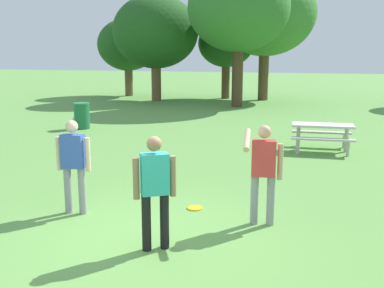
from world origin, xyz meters
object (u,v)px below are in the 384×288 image
at_px(person_catcher, 264,167).
at_px(tree_broad_center, 156,32).
at_px(frisbee, 195,208).
at_px(tree_back_left, 265,13).
at_px(tree_slender_mid, 239,8).
at_px(person_thrower, 74,161).
at_px(trash_can_beside_table, 82,116).
at_px(tree_far_right, 226,44).
at_px(tree_tall_left, 128,45).
at_px(person_bystander, 155,186).
at_px(picnic_table_near, 322,131).

height_order(person_catcher, tree_broad_center, tree_broad_center).
height_order(frisbee, tree_back_left, tree_back_left).
height_order(person_catcher, tree_slender_mid, tree_slender_mid).
distance_m(person_catcher, frisbee, 1.63).
bearing_deg(person_thrower, tree_broad_center, 107.34).
distance_m(person_catcher, trash_can_beside_table, 10.94).
relative_size(person_thrower, tree_slender_mid, 0.23).
distance_m(tree_far_right, tree_slender_mid, 4.82).
relative_size(tree_far_right, tree_back_left, 0.63).
distance_m(frisbee, tree_slender_mid, 16.69).
xyz_separation_m(tree_tall_left, tree_back_left, (8.78, -0.14, 1.77)).
distance_m(person_bystander, tree_broad_center, 20.91).
xyz_separation_m(person_thrower, person_bystander, (1.89, -0.98, 0.00)).
bearing_deg(frisbee, picnic_table_near, 70.79).
xyz_separation_m(person_bystander, tree_far_right, (-4.04, 21.81, 2.36)).
height_order(person_catcher, tree_far_right, tree_far_right).
distance_m(picnic_table_near, tree_far_right, 15.68).
relative_size(trash_can_beside_table, tree_tall_left, 0.19).
bearing_deg(trash_can_beside_table, person_thrower, -60.19).
relative_size(trash_can_beside_table, tree_back_left, 0.13).
bearing_deg(tree_slender_mid, frisbee, -81.02).
xyz_separation_m(person_catcher, frisbee, (-1.26, 0.41, -0.95)).
bearing_deg(picnic_table_near, tree_slender_mid, 114.46).
bearing_deg(person_thrower, person_bystander, -27.40).
distance_m(picnic_table_near, tree_broad_center, 15.48).
height_order(person_catcher, tree_back_left, tree_back_left).
distance_m(person_bystander, frisbee, 2.03).
xyz_separation_m(person_thrower, tree_slender_mid, (-0.56, 16.59, 3.99)).
relative_size(person_catcher, person_bystander, 1.00).
bearing_deg(tree_back_left, person_thrower, -90.53).
height_order(person_catcher, tree_tall_left, tree_tall_left).
height_order(person_thrower, tree_tall_left, tree_tall_left).
relative_size(person_bystander, tree_slender_mid, 0.23).
bearing_deg(tree_far_right, picnic_table_near, -66.68).
bearing_deg(person_catcher, tree_broad_center, 116.48).
relative_size(tree_tall_left, tree_far_right, 1.03).
bearing_deg(tree_back_left, tree_tall_left, 179.07).
distance_m(person_catcher, tree_back_left, 20.76).
distance_m(trash_can_beside_table, tree_slender_mid, 10.44).
xyz_separation_m(person_catcher, picnic_table_near, (0.77, 6.24, -0.40)).
distance_m(person_thrower, tree_tall_left, 22.53).
height_order(tree_tall_left, tree_broad_center, tree_broad_center).
bearing_deg(tree_broad_center, tree_slender_mid, -18.13).
xyz_separation_m(trash_can_beside_table, tree_tall_left, (-3.96, 12.64, 2.77)).
height_order(trash_can_beside_table, tree_far_right, tree_far_right).
distance_m(person_bystander, trash_can_beside_table, 11.15).
height_order(frisbee, picnic_table_near, picnic_table_near).
relative_size(person_catcher, tree_slender_mid, 0.23).
relative_size(person_catcher, tree_far_right, 0.34).
bearing_deg(person_catcher, person_thrower, -172.53).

